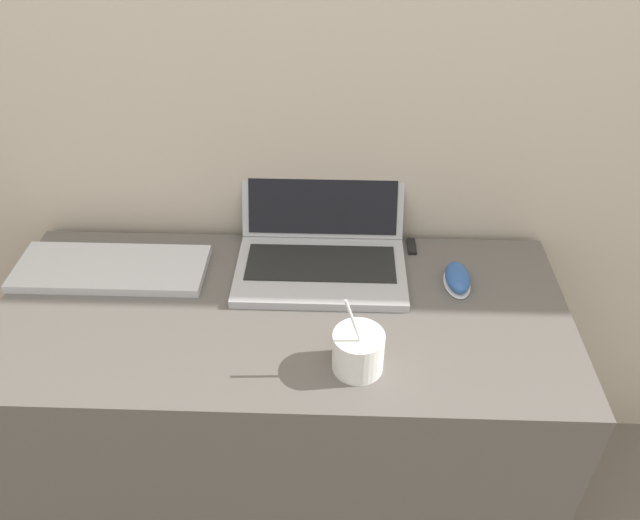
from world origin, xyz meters
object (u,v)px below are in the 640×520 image
object	(u,v)px
drink_cup	(358,351)
usb_stick	(412,246)
laptop	(321,246)
external_keyboard	(111,268)
computer_mouse	(458,278)

from	to	relation	value
drink_cup	usb_stick	size ratio (longest dim) A/B	2.96
laptop	external_keyboard	bearing A→B (deg)	-173.21
laptop	drink_cup	xyz separation A→B (m)	(0.08, -0.33, 0.00)
external_keyboard	usb_stick	distance (m)	0.71
laptop	computer_mouse	world-z (taller)	laptop
laptop	drink_cup	size ratio (longest dim) A/B	2.19
external_keyboard	laptop	bearing A→B (deg)	6.79
laptop	usb_stick	xyz separation A→B (m)	(0.22, 0.06, -0.04)
external_keyboard	usb_stick	world-z (taller)	external_keyboard
drink_cup	external_keyboard	distance (m)	0.63
computer_mouse	usb_stick	bearing A→B (deg)	124.33
usb_stick	drink_cup	bearing A→B (deg)	-109.23
laptop	usb_stick	size ratio (longest dim) A/B	6.49
laptop	external_keyboard	distance (m)	0.49
drink_cup	external_keyboard	xyz separation A→B (m)	(-0.57, 0.28, -0.03)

